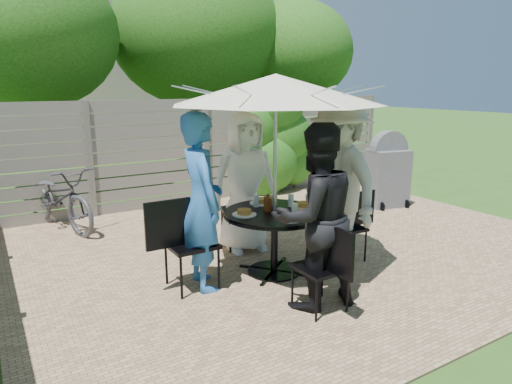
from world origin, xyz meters
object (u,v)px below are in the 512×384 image
chair_front (321,285)px  plate_back (261,202)px  plate_extra (303,214)px  chair_right (346,240)px  glass_front (295,210)px  coffee_cup (274,201)px  person_back (245,182)px  patio_table (274,230)px  person_right (339,183)px  syrup_jug (268,204)px  plate_right (303,206)px  glass_right (291,201)px  plate_left (244,213)px  chair_back (241,224)px  person_left (201,203)px  chair_left (190,262)px  umbrella (276,90)px  bbq_grill (387,173)px  person_front (315,218)px  glass_back (256,201)px  bicycle (59,198)px

chair_front → plate_back: size_ratio=3.37×
plate_extra → chair_right: bearing=14.0°
plate_back → glass_front: 0.63m
plate_extra → coffee_cup: bearing=91.8°
person_back → plate_extra: person_back is taller
patio_table → person_right: bearing=-7.0°
patio_table → syrup_jug: size_ratio=7.72×
chair_right → plate_right: bearing=-0.8°
person_right → glass_right: 0.61m
chair_right → plate_left: (-1.31, 0.16, 0.50)m
patio_table → chair_back: 0.99m
person_back → plate_extra: 1.15m
plate_back → glass_right: glass_right is taller
patio_table → person_left: size_ratio=0.67×
plate_back → plate_right: same height
chair_left → glass_right: (1.23, -0.04, 0.50)m
plate_right → chair_left: bearing=173.1°
umbrella → glass_right: size_ratio=17.96×
person_right → bbq_grill: (2.43, 1.50, -0.37)m
chair_back → coffee_cup: bearing=13.7°
chair_front → umbrella: bearing=-6.9°
person_back → chair_right: (0.86, -0.94, -0.63)m
chair_back → person_front: 1.89m
person_right → coffee_cup: 0.78m
person_left → plate_extra: size_ratio=7.63×
chair_left → plate_extra: size_ratio=4.11×
umbrella → glass_right: (0.27, 0.07, -1.23)m
glass_right → bbq_grill: size_ratio=0.11×
plate_back → glass_back: 0.15m
patio_table → person_left: (-0.82, 0.10, 0.41)m
chair_right → coffee_cup: coffee_cup is taller
plate_right → bbq_grill: size_ratio=0.20×
umbrella → person_front: bearing=-97.0°
person_left → patio_table: bearing=-90.0°
plate_back → coffee_cup: bearing=-61.5°
person_left → glass_right: (1.09, -0.03, -0.12)m
plate_back → bicycle: bearing=125.0°
patio_table → coffee_cup: size_ratio=10.29×
person_left → plate_back: size_ratio=7.05×
chair_left → bicycle: chair_left is taller
chair_back → chair_right: (0.84, -1.08, -0.05)m
plate_left → plate_extra: same height
syrup_jug → bicycle: bicycle is taller
person_right → syrup_jug: (-0.88, 0.16, -0.16)m
glass_front → coffee_cup: (0.05, 0.48, -0.01)m
umbrella → chair_right: bearing=-7.0°
plate_right → syrup_jug: syrup_jug is taller
umbrella → person_back: size_ratio=1.42×
chair_front → person_right: 1.45m
person_front → person_right: person_right is taller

